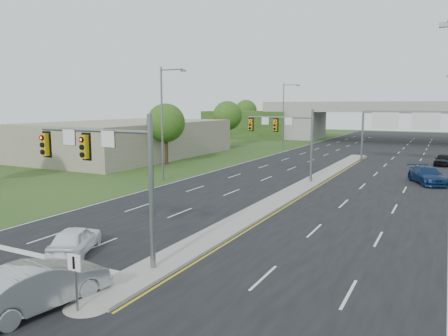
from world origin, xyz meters
TOP-DOWN VIEW (x-y plane):
  - ground at (0.00, 0.00)m, footprint 240.00×240.00m
  - road at (0.00, 35.00)m, footprint 24.00×160.00m
  - median at (0.00, 23.00)m, footprint 2.00×54.00m
  - median_nose at (0.00, -4.00)m, footprint 2.00×2.00m
  - lane_markings at (-0.60, 28.91)m, footprint 23.72×160.00m
  - signal_mast_near at (-2.26, -0.07)m, footprint 6.62×0.60m
  - signal_mast_far at (-2.26, 24.93)m, footprint 6.62×0.60m
  - keep_right_sign at (0.00, -4.53)m, footprint 0.60×0.13m
  - sign_gantry at (6.68, 44.92)m, footprint 11.58×0.44m
  - overpass at (0.00, 80.00)m, footprint 80.00×14.00m
  - lightpole_l_mid at (-13.30, 20.00)m, footprint 2.85×0.25m
  - lightpole_l_far at (-13.30, 55.00)m, footprint 2.85×0.25m
  - tree_l_near at (-20.00, 30.00)m, footprint 4.80×4.80m
  - tree_l_mid at (-24.00, 55.00)m, footprint 5.20×5.20m
  - tree_back_a at (-38.00, 94.00)m, footprint 6.00×6.00m
  - tree_back_b at (-24.00, 94.00)m, footprint 5.60×5.60m
  - commercial_building at (-30.00, 35.00)m, footprint 18.00×30.00m
  - car_white at (-4.91, 0.17)m, footprint 3.14×4.34m
  - car_silver at (-1.50, -4.83)m, footprint 2.67×5.42m
  - car_far_b at (9.87, 29.72)m, footprint 4.23×5.91m
  - car_far_c at (11.00, 44.51)m, footprint 2.16×4.42m

SIDE VIEW (x-z plane):
  - ground at x=0.00m, z-range 0.00..0.00m
  - road at x=0.00m, z-range 0.00..0.02m
  - lane_markings at x=-0.60m, z-range 0.02..0.03m
  - median at x=0.00m, z-range 0.02..0.18m
  - median_nose at x=0.00m, z-range 0.02..0.18m
  - car_white at x=-4.91m, z-range 0.02..1.39m
  - car_far_c at x=11.00m, z-range 0.02..1.47m
  - car_far_b at x=9.87m, z-range 0.02..1.61m
  - car_silver at x=-1.50m, z-range 0.02..1.73m
  - keep_right_sign at x=0.00m, z-range 0.42..2.62m
  - commercial_building at x=-30.00m, z-range 0.00..5.00m
  - overpass at x=0.00m, z-range -0.50..7.60m
  - signal_mast_near at x=-2.26m, z-range 1.23..8.23m
  - signal_mast_far at x=-2.26m, z-range 1.23..8.23m
  - tree_l_near at x=-20.00m, z-range 1.38..8.98m
  - sign_gantry at x=6.68m, z-range 1.90..8.58m
  - tree_l_mid at x=-24.00m, z-range 1.44..9.57m
  - tree_back_b at x=-24.00m, z-range 1.35..9.67m
  - tree_back_a at x=-38.00m, z-range 1.41..10.26m
  - lightpole_l_mid at x=-13.30m, z-range 0.60..11.60m
  - lightpole_l_far at x=-13.30m, z-range 0.60..11.60m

